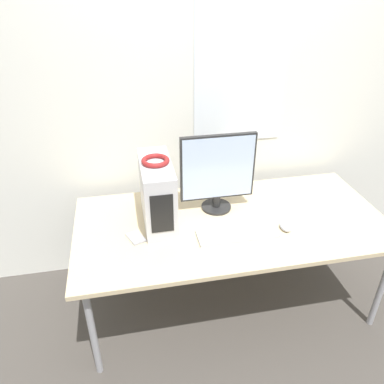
{
  "coord_description": "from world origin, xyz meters",
  "views": [
    {
      "loc": [
        -0.63,
        -1.39,
        2.05
      ],
      "look_at": [
        -0.26,
        0.47,
        0.94
      ],
      "focal_mm": 35.0,
      "sensor_mm": 36.0,
      "label": 1
    }
  ],
  "objects_px": {
    "monitor_main": "(218,172)",
    "mouse": "(285,227)",
    "keyboard": "(237,234)",
    "pc_tower": "(157,193)",
    "headphones": "(155,161)",
    "cell_phone": "(136,238)"
  },
  "relations": [
    {
      "from": "pc_tower",
      "to": "cell_phone",
      "type": "distance_m",
      "value": 0.29
    },
    {
      "from": "headphones",
      "to": "keyboard",
      "type": "relative_size",
      "value": 0.34
    },
    {
      "from": "pc_tower",
      "to": "headphones",
      "type": "bearing_deg",
      "value": 90.0
    },
    {
      "from": "headphones",
      "to": "monitor_main",
      "type": "height_order",
      "value": "monitor_main"
    },
    {
      "from": "keyboard",
      "to": "monitor_main",
      "type": "bearing_deg",
      "value": 98.35
    },
    {
      "from": "cell_phone",
      "to": "monitor_main",
      "type": "bearing_deg",
      "value": -0.04
    },
    {
      "from": "keyboard",
      "to": "mouse",
      "type": "xyz_separation_m",
      "value": [
        0.31,
        0.0,
        0.01
      ]
    },
    {
      "from": "pc_tower",
      "to": "keyboard",
      "type": "height_order",
      "value": "pc_tower"
    },
    {
      "from": "monitor_main",
      "to": "cell_phone",
      "type": "distance_m",
      "value": 0.65
    },
    {
      "from": "pc_tower",
      "to": "keyboard",
      "type": "bearing_deg",
      "value": -29.47
    },
    {
      "from": "mouse",
      "to": "keyboard",
      "type": "bearing_deg",
      "value": -179.19
    },
    {
      "from": "mouse",
      "to": "cell_phone",
      "type": "distance_m",
      "value": 0.9
    },
    {
      "from": "pc_tower",
      "to": "mouse",
      "type": "height_order",
      "value": "pc_tower"
    },
    {
      "from": "headphones",
      "to": "mouse",
      "type": "relative_size",
      "value": 1.71
    },
    {
      "from": "keyboard",
      "to": "cell_phone",
      "type": "height_order",
      "value": "keyboard"
    },
    {
      "from": "keyboard",
      "to": "cell_phone",
      "type": "relative_size",
      "value": 3.26
    },
    {
      "from": "pc_tower",
      "to": "cell_phone",
      "type": "xyz_separation_m",
      "value": [
        -0.15,
        -0.16,
        -0.2
      ]
    },
    {
      "from": "keyboard",
      "to": "mouse",
      "type": "height_order",
      "value": "mouse"
    },
    {
      "from": "pc_tower",
      "to": "keyboard",
      "type": "relative_size",
      "value": 0.98
    },
    {
      "from": "pc_tower",
      "to": "keyboard",
      "type": "xyz_separation_m",
      "value": [
        0.44,
        -0.25,
        -0.19
      ]
    },
    {
      "from": "keyboard",
      "to": "cell_phone",
      "type": "bearing_deg",
      "value": 171.31
    },
    {
      "from": "monitor_main",
      "to": "mouse",
      "type": "height_order",
      "value": "monitor_main"
    }
  ]
}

